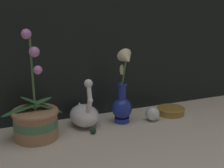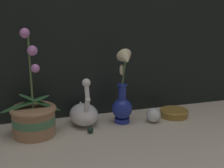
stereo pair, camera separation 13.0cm
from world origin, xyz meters
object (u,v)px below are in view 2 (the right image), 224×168
object	(u,v)px
orchid_potted_plant	(34,116)
glass_sphere	(153,115)
swan_figurine	(84,113)
blue_vase	(123,99)
amber_dish	(174,112)

from	to	relation	value
orchid_potted_plant	glass_sphere	distance (m)	0.50
orchid_potted_plant	swan_figurine	world-z (taller)	orchid_potted_plant
blue_vase	amber_dish	bearing A→B (deg)	0.52
swan_figurine	glass_sphere	world-z (taller)	swan_figurine
swan_figurine	amber_dish	world-z (taller)	swan_figurine
glass_sphere	amber_dish	size ratio (longest dim) A/B	0.49
orchid_potted_plant	glass_sphere	size ratio (longest dim) A/B	6.65
amber_dish	orchid_potted_plant	bearing A→B (deg)	-178.53
swan_figurine	blue_vase	world-z (taller)	blue_vase
swan_figurine	glass_sphere	size ratio (longest dim) A/B	3.46
orchid_potted_plant	blue_vase	size ratio (longest dim) A/B	1.27
orchid_potted_plant	amber_dish	size ratio (longest dim) A/B	3.24
orchid_potted_plant	blue_vase	world-z (taller)	orchid_potted_plant
blue_vase	glass_sphere	size ratio (longest dim) A/B	5.22
swan_figurine	glass_sphere	xyz separation A→B (m)	(0.29, -0.07, -0.02)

